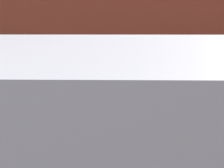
# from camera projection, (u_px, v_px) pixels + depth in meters

# --- Properties ---
(ground_plane) EXTENTS (80.00, 80.00, 0.00)m
(ground_plane) POSITION_uv_depth(u_px,v_px,m) (107.00, 124.00, 5.84)
(ground_plane) COLOR #47474C
(sidewalk_slab) EXTENTS (36.00, 3.50, 0.01)m
(sidewalk_slab) POSITION_uv_depth(u_px,v_px,m) (109.00, 102.00, 7.54)
(sidewalk_slab) COLOR gray
(sidewalk_slab) RESTS_ON ground
(brick_building_wall) EXTENTS (36.00, 0.50, 5.93)m
(brick_building_wall) POSITION_uv_depth(u_px,v_px,m) (112.00, 7.00, 10.22)
(brick_building_wall) COLOR brown
(brick_building_wall) RESTS_ON ground
(motorcycle_orange) EXTENTS (1.98, 0.71, 1.03)m
(motorcycle_orange) POSITION_uv_depth(u_px,v_px,m) (78.00, 93.00, 7.01)
(motorcycle_orange) COLOR black
(motorcycle_orange) RESTS_ON ground
(motorcycle_red) EXTENTS (1.95, 0.81, 1.03)m
(motorcycle_red) POSITION_uv_depth(u_px,v_px,m) (147.00, 95.00, 6.87)
(motorcycle_red) COLOR black
(motorcycle_red) RESTS_ON ground
(box_truck) EXTENTS (6.26, 2.42, 2.15)m
(box_truck) POSITION_uv_depth(u_px,v_px,m) (102.00, 167.00, 1.88)
(box_truck) COLOR black
(box_truck) RESTS_ON ground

